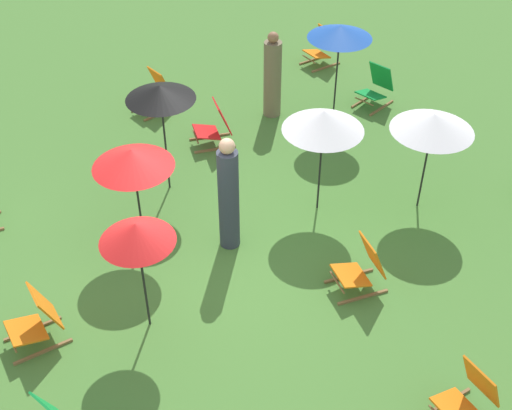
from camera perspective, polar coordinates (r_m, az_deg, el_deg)
name	(u,v)px	position (r m, az deg, el deg)	size (l,w,h in m)	color
ground_plane	(187,259)	(9.90, -5.87, -4.62)	(40.00, 40.00, 0.00)	#477A33
deckchair_1	(376,87)	(13.47, 10.15, 9.82)	(0.64, 0.85, 0.83)	olive
deckchair_2	(215,126)	(12.07, -3.53, 6.71)	(0.68, 0.87, 0.83)	olive
deckchair_4	(469,397)	(8.20, 17.62, -15.28)	(0.50, 0.77, 0.83)	olive
deckchair_5	(37,320)	(8.98, -18.14, -9.28)	(0.50, 0.77, 0.83)	olive
deckchair_7	(362,267)	(9.31, 8.97, -5.25)	(0.63, 0.85, 0.83)	olive
deckchair_9	(323,48)	(14.87, 5.67, 13.14)	(0.49, 0.77, 0.83)	olive
deckchair_10	(155,93)	(13.22, -8.59, 9.41)	(0.57, 0.82, 0.83)	olive
umbrella_0	(132,158)	(9.32, -10.45, 3.92)	(1.15, 1.15, 1.68)	black
umbrella_1	(433,123)	(10.23, 14.82, 6.79)	(1.24, 1.24, 1.70)	black
umbrella_2	(340,32)	(12.07, 7.16, 14.38)	(1.14, 1.14, 1.95)	black
umbrella_3	(137,233)	(7.99, -10.11, -2.35)	(0.92, 0.92, 1.73)	black
umbrella_4	(323,121)	(9.87, 5.75, 7.15)	(1.22, 1.22, 1.79)	black
umbrella_5	(160,93)	(10.30, -8.14, 9.43)	(1.07, 1.07, 1.90)	black
person_0	(229,197)	(9.55, -2.34, 0.72)	(0.40, 0.40, 1.86)	#333847
person_1	(272,77)	(12.75, 1.41, 10.80)	(0.33, 0.33, 1.68)	#72664C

